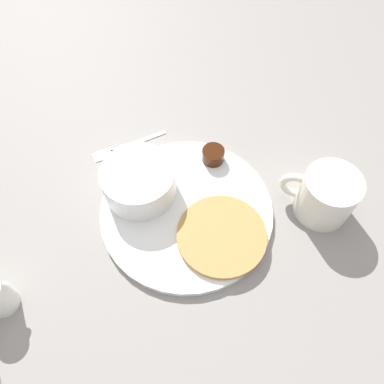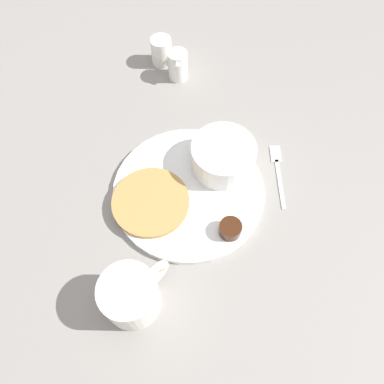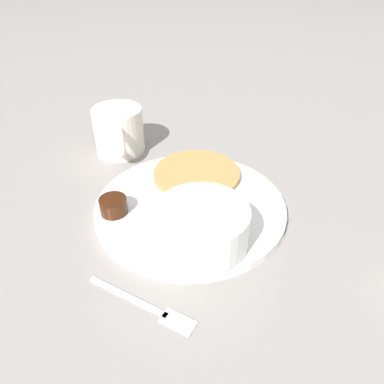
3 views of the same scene
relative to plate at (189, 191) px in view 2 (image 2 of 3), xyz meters
name	(u,v)px [view 2 (image 2 of 3)]	position (x,y,z in m)	size (l,w,h in m)	color
ground_plane	(189,192)	(0.00, 0.00, -0.01)	(4.00, 4.00, 0.00)	gray
plate	(189,191)	(0.00, 0.00, 0.00)	(0.28, 0.28, 0.01)	white
pancake_stack	(151,202)	(-0.06, -0.05, 0.01)	(0.14, 0.14, 0.01)	#B78447
bowl	(223,156)	(0.04, 0.07, 0.04)	(0.12, 0.12, 0.06)	white
syrup_cup	(230,229)	(0.09, -0.06, 0.02)	(0.04, 0.04, 0.02)	#38190A
butter_ramekin	(237,159)	(0.07, 0.08, 0.02)	(0.05, 0.05, 0.04)	white
coffee_mug	(132,295)	(-0.02, -0.22, 0.04)	(0.09, 0.11, 0.08)	silver
creamer_pitcher_near	(178,65)	(-0.11, 0.28, 0.03)	(0.04, 0.07, 0.07)	white
creamer_pitcher_far	(162,51)	(-0.16, 0.31, 0.03)	(0.07, 0.05, 0.06)	white
fork	(278,168)	(0.15, 0.10, 0.00)	(0.06, 0.14, 0.00)	silver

